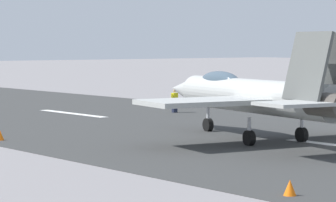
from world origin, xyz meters
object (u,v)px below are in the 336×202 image
at_px(marker_cone_near, 290,188).
at_px(fighter_jet, 257,95).
at_px(crew_person, 175,101).
at_px(marker_cone_mid, 0,135).

bearing_deg(marker_cone_near, fighter_jet, -41.61).
height_order(crew_person, marker_cone_near, crew_person).
bearing_deg(crew_person, fighter_jet, 154.08).
distance_m(fighter_jet, marker_cone_mid, 13.44).
bearing_deg(marker_cone_near, crew_person, -33.27).
xyz_separation_m(fighter_jet, marker_cone_mid, (8.34, 10.34, -2.09)).
height_order(crew_person, marker_cone_mid, crew_person).
xyz_separation_m(marker_cone_near, marker_cone_mid, (19.98, 0.00, 0.00)).
relative_size(crew_person, marker_cone_mid, 3.14).
bearing_deg(crew_person, marker_cone_mid, 112.63).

